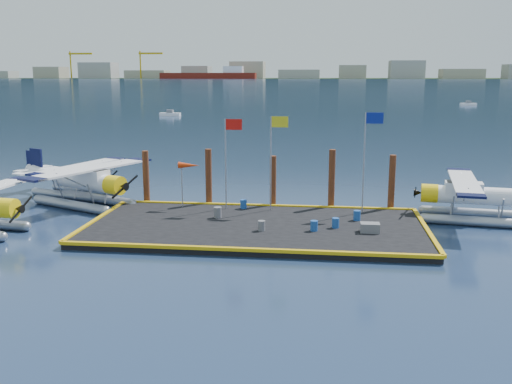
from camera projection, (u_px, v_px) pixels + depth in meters
ground at (256, 231)px, 34.37m from camera, size 4000.00×4000.00×0.00m
dock at (256, 228)px, 34.33m from camera, size 20.00×10.00×0.40m
dock_bumpers at (256, 223)px, 34.27m from camera, size 20.25×10.25×0.18m
far_backdrop at (407, 73)px, 1692.14m from camera, size 3050.00×2050.00×810.00m
seaplane_b at (88, 184)px, 40.21m from camera, size 9.87×10.35×3.80m
seaplane_c at (77, 178)px, 43.68m from camera, size 8.54×9.09×3.27m
seaplane_d at (470, 198)px, 36.26m from camera, size 9.05×9.96×3.52m
drum_0 at (218, 212)px, 35.82m from camera, size 0.48×0.48×0.68m
drum_1 at (314, 226)px, 32.84m from camera, size 0.43×0.43×0.60m
drum_2 at (336, 223)px, 33.50m from camera, size 0.42×0.42×0.59m
drum_3 at (262, 226)px, 32.89m from camera, size 0.42×0.42×0.59m
drum_4 at (357, 215)px, 35.19m from camera, size 0.44×0.44×0.62m
drum_5 at (243, 204)px, 38.26m from camera, size 0.43×0.43×0.60m
crate at (370, 228)px, 32.56m from camera, size 1.08×0.72×0.54m
flagpole_red at (229, 150)px, 37.43m from camera, size 1.14×0.08×6.00m
flagpole_yellow at (274, 149)px, 37.05m from camera, size 1.14×0.08×6.20m
flagpole_blue at (368, 147)px, 36.31m from camera, size 1.14×0.08×6.50m
windsock at (188, 166)px, 37.99m from camera, size 1.40×0.44×3.12m
piling_0 at (146, 179)px, 40.21m from camera, size 0.44×0.44×4.00m
piling_1 at (209, 179)px, 39.65m from camera, size 0.44×0.44×4.20m
piling_2 at (273, 183)px, 39.16m from camera, size 0.44×0.44×3.80m
piling_3 at (332, 181)px, 38.64m from camera, size 0.44×0.44×4.30m
piling_4 at (392, 185)px, 38.20m from camera, size 0.44×0.44×4.00m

